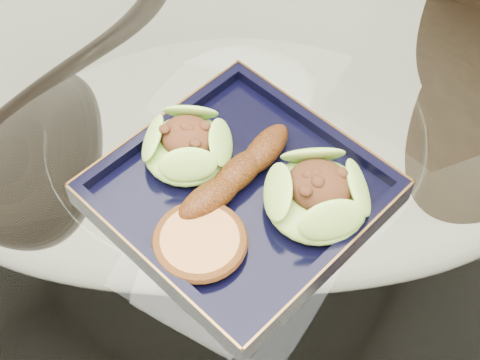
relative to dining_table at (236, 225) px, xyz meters
The scene contains 7 objects.
dining_table is the anchor object (origin of this frame).
dining_chair 0.43m from the dining_table, 60.16° to the left, with size 0.41×0.41×0.94m.
navy_plate 0.19m from the dining_table, 55.83° to the right, with size 0.27×0.27×0.02m, color black.
lettuce_wrap_left 0.21m from the dining_table, 125.97° to the right, with size 0.10×0.10×0.04m, color #6DAD32.
lettuce_wrap_right 0.24m from the dining_table, 17.03° to the right, with size 0.11×0.11×0.04m, color #6B9E2E.
roasted_plantain 0.21m from the dining_table, 56.61° to the right, with size 0.16×0.03×0.03m, color #5C2A09.
crumb_patty 0.24m from the dining_table, 74.11° to the right, with size 0.09×0.09×0.02m, color #CC8B44.
Camera 1 is at (0.25, -0.43, 1.38)m, focal length 50.00 mm.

